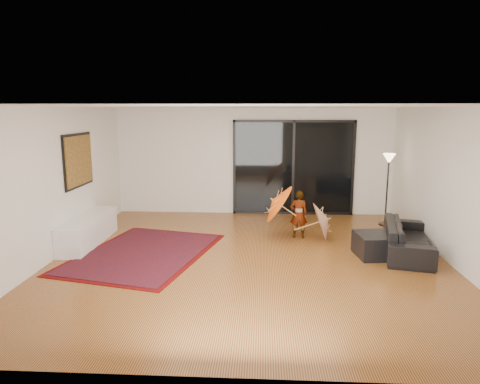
# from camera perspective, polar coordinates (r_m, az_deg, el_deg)

# --- Properties ---
(floor) EXTENTS (7.00, 7.00, 0.00)m
(floor) POSITION_cam_1_polar(r_m,az_deg,el_deg) (7.81, 1.21, -8.90)
(floor) COLOR #9D662B
(floor) RESTS_ON ground
(ceiling) EXTENTS (7.00, 7.00, 0.00)m
(ceiling) POSITION_cam_1_polar(r_m,az_deg,el_deg) (7.35, 1.30, 11.32)
(ceiling) COLOR white
(ceiling) RESTS_ON wall_back
(wall_back) EXTENTS (7.00, 0.00, 7.00)m
(wall_back) POSITION_cam_1_polar(r_m,az_deg,el_deg) (10.93, 1.86, 4.08)
(wall_back) COLOR silver
(wall_back) RESTS_ON floor
(wall_front) EXTENTS (7.00, 0.00, 7.00)m
(wall_front) POSITION_cam_1_polar(r_m,az_deg,el_deg) (4.07, -0.40, -7.69)
(wall_front) COLOR silver
(wall_front) RESTS_ON floor
(wall_left) EXTENTS (0.00, 7.00, 7.00)m
(wall_left) POSITION_cam_1_polar(r_m,az_deg,el_deg) (8.34, -23.54, 1.05)
(wall_left) COLOR silver
(wall_left) RESTS_ON floor
(wall_right) EXTENTS (0.00, 7.00, 7.00)m
(wall_right) POSITION_cam_1_polar(r_m,az_deg,el_deg) (8.14, 26.70, 0.57)
(wall_right) COLOR silver
(wall_right) RESTS_ON floor
(sliding_door) EXTENTS (3.06, 0.07, 2.40)m
(sliding_door) POSITION_cam_1_polar(r_m,az_deg,el_deg) (10.94, 7.11, 3.22)
(sliding_door) COLOR black
(sliding_door) RESTS_ON wall_back
(painting) EXTENTS (0.04, 1.28, 1.08)m
(painting) POSITION_cam_1_polar(r_m,az_deg,el_deg) (9.19, -20.71, 3.97)
(painting) COLOR black
(painting) RESTS_ON wall_left
(media_console) EXTENTS (0.50, 1.98, 0.55)m
(media_console) POSITION_cam_1_polar(r_m,az_deg,el_deg) (9.12, -19.56, -4.82)
(media_console) COLOR white
(media_console) RESTS_ON floor
(speaker) EXTENTS (0.28, 0.28, 0.29)m
(speaker) POSITION_cam_1_polar(r_m,az_deg,el_deg) (8.52, -21.37, -6.94)
(speaker) COLOR #424244
(speaker) RESTS_ON floor
(persian_rug) EXTENTS (2.81, 3.45, 0.02)m
(persian_rug) POSITION_cam_1_polar(r_m,az_deg,el_deg) (8.28, -12.70, -7.95)
(persian_rug) COLOR #540707
(persian_rug) RESTS_ON floor
(sofa) EXTENTS (1.22, 2.13, 0.59)m
(sofa) POSITION_cam_1_polar(r_m,az_deg,el_deg) (8.62, 21.43, -5.71)
(sofa) COLOR black
(sofa) RESTS_ON floor
(ottoman) EXTENTS (0.81, 0.81, 0.42)m
(ottoman) POSITION_cam_1_polar(r_m,az_deg,el_deg) (8.28, 17.80, -6.75)
(ottoman) COLOR black
(ottoman) RESTS_ON floor
(floor_lamp) EXTENTS (0.29, 0.29, 1.67)m
(floor_lamp) POSITION_cam_1_polar(r_m,az_deg,el_deg) (10.35, 19.18, 2.92)
(floor_lamp) COLOR black
(floor_lamp) RESTS_ON floor
(child) EXTENTS (0.38, 0.26, 1.00)m
(child) POSITION_cam_1_polar(r_m,az_deg,el_deg) (9.02, 7.82, -2.96)
(child) COLOR #999999
(child) RESTS_ON floor
(parasol_orange) EXTENTS (0.65, 0.90, 0.91)m
(parasol_orange) POSITION_cam_1_polar(r_m,az_deg,el_deg) (8.89, 4.35, -1.56)
(parasol_orange) COLOR #DE520B
(parasol_orange) RESTS_ON child
(parasol_white) EXTENTS (0.53, 0.82, 0.89)m
(parasol_white) POSITION_cam_1_polar(r_m,az_deg,el_deg) (8.94, 11.74, -3.19)
(parasol_white) COLOR silver
(parasol_white) RESTS_ON floor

